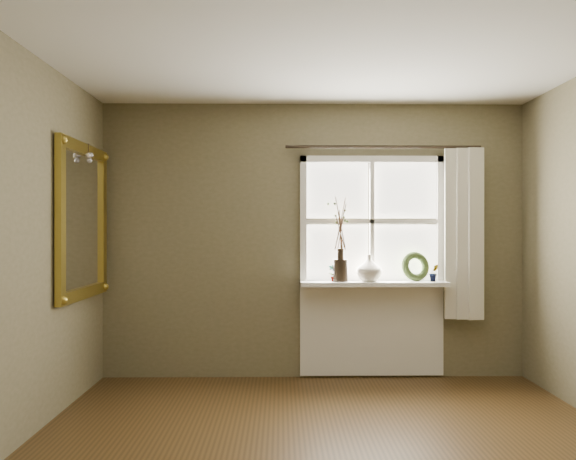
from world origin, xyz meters
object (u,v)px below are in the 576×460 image
(wreath, at_px, (415,270))
(gilt_mirror, at_px, (83,221))
(cream_vase, at_px, (369,268))
(dark_jug, at_px, (340,270))

(wreath, xyz_separation_m, gilt_mirror, (-2.91, -0.54, 0.45))
(cream_vase, relative_size, wreath, 0.88)
(dark_jug, relative_size, cream_vase, 0.84)
(dark_jug, height_order, cream_vase, cream_vase)
(gilt_mirror, bearing_deg, cream_vase, 11.51)
(cream_vase, height_order, gilt_mirror, gilt_mirror)
(dark_jug, bearing_deg, gilt_mirror, -167.14)
(cream_vase, height_order, wreath, wreath)
(dark_jug, bearing_deg, wreath, 3.23)
(dark_jug, bearing_deg, cream_vase, 0.00)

